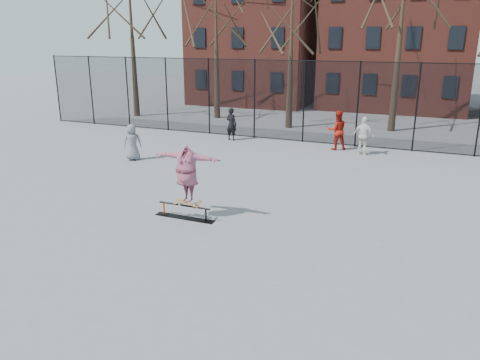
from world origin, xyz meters
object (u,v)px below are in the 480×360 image
at_px(skate_rail, 185,213).
at_px(skateboard, 188,204).
at_px(bystander_grey, 132,142).
at_px(bystander_red, 337,130).
at_px(skater, 187,175).
at_px(bystander_white, 364,136).
at_px(bystander_black, 231,124).

relative_size(skate_rail, skateboard, 2.45).
bearing_deg(bystander_grey, skate_rail, 101.54).
bearing_deg(bystander_grey, bystander_red, -179.97).
bearing_deg(skater, skate_rail, 176.99).
bearing_deg(bystander_grey, bystander_white, 173.17).
height_order(skateboard, bystander_red, bystander_red).
distance_m(skateboard, bystander_black, 10.89).
distance_m(skate_rail, bystander_grey, 7.38).
xyz_separation_m(skater, bystander_red, (2.12, 10.38, -0.40)).
bearing_deg(bystander_white, skate_rail, 87.22).
height_order(skater, bystander_black, skater).
relative_size(skate_rail, bystander_grey, 1.21).
bearing_deg(bystander_black, bystander_red, -169.43).
relative_size(bystander_black, bystander_white, 0.96).
distance_m(skate_rail, bystander_red, 10.65).
bearing_deg(skate_rail, bystander_red, 77.84).
distance_m(skater, bystander_grey, 7.46).
bearing_deg(skateboard, bystander_red, 78.48).
height_order(bystander_black, bystander_white, bystander_white).
distance_m(bystander_grey, bystander_red, 9.27).
xyz_separation_m(skate_rail, bystander_white, (3.54, 9.83, 0.69)).
distance_m(skate_rail, bystander_white, 10.47).
distance_m(skateboard, bystander_red, 10.61).
height_order(skate_rail, bystander_black, bystander_black).
relative_size(skateboard, bystander_black, 0.46).
distance_m(skater, bystander_red, 10.61).
bearing_deg(bystander_white, skateboard, 87.85).
bearing_deg(bystander_grey, bystander_black, -147.70).
height_order(skateboard, bystander_grey, bystander_grey).
bearing_deg(bystander_red, bystander_black, -26.68).
bearing_deg(bystander_red, skater, 51.81).
height_order(skateboard, skater, skater).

